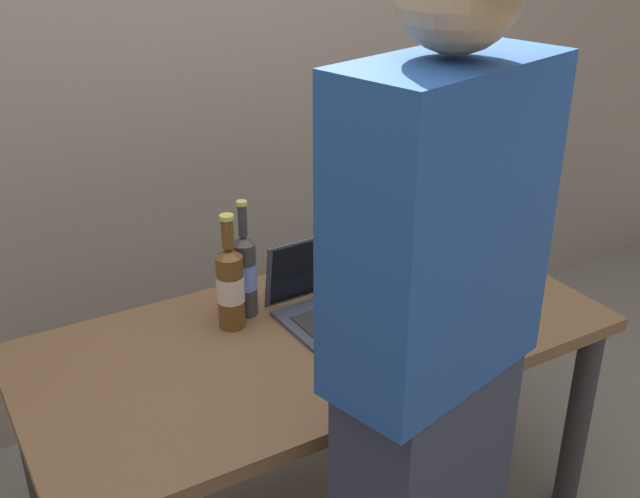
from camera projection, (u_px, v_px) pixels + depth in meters
desk at (317, 363)px, 2.13m from camera, size 1.59×0.77×0.70m
laptop at (336, 295)px, 2.18m from camera, size 0.37×0.28×0.21m
beer_bottle_green at (245, 273)px, 2.13m from camera, size 0.07×0.07×0.34m
beer_bottle_dark at (230, 285)px, 2.06m from camera, size 0.08×0.08×0.33m
person_figure at (431, 367)px, 1.55m from camera, size 0.49×0.36×1.80m
coffee_mug at (437, 351)px, 1.91m from camera, size 0.12×0.09×0.10m
back_wall at (177, 53)px, 2.55m from camera, size 6.00×0.10×2.60m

